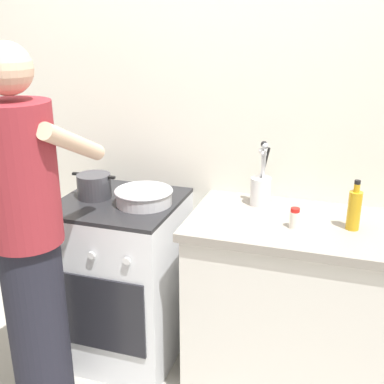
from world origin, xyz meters
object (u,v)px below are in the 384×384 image
pot (94,186)px  oil_bottle (354,209)px  mixing_bowl (144,196)px  utensil_crock (261,187)px  person (30,249)px  spice_bottle (295,218)px  stove_range (123,279)px

pot → oil_bottle: size_ratio=1.06×
mixing_bowl → utensil_crock: 0.58m
mixing_bowl → person: person is taller
person → mixing_bowl: bearing=61.9°
utensil_crock → spice_bottle: utensil_crock is taller
stove_range → person: person is taller
pot → utensil_crock: size_ratio=0.74×
stove_range → person: bearing=-105.4°
utensil_crock → person: (-0.84, -0.71, -0.13)m
spice_bottle → utensil_crock: bearing=129.6°
oil_bottle → person: person is taller
pot → person: person is taller
stove_range → utensil_crock: (0.69, 0.16, 0.54)m
oil_bottle → person: (-1.28, -0.54, -0.13)m
mixing_bowl → person: bearing=-118.1°
utensil_crock → person: 1.11m
utensil_crock → oil_bottle: bearing=-21.2°
utensil_crock → oil_bottle: 0.47m
utensil_crock → oil_bottle: utensil_crock is taller
spice_bottle → person: 1.15m
mixing_bowl → utensil_crock: (0.55, 0.17, 0.05)m
spice_bottle → person: person is taller
pot → spice_bottle: 1.03m
pot → mixing_bowl: bearing=-1.9°
mixing_bowl → spice_bottle: bearing=-5.2°
oil_bottle → stove_range: bearing=179.7°
spice_bottle → oil_bottle: size_ratio=0.41×
mixing_bowl → utensil_crock: bearing=16.8°
stove_range → pot: pot is taller
pot → utensil_crock: utensil_crock is taller
pot → person: 0.56m
spice_bottle → stove_range: bearing=175.5°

